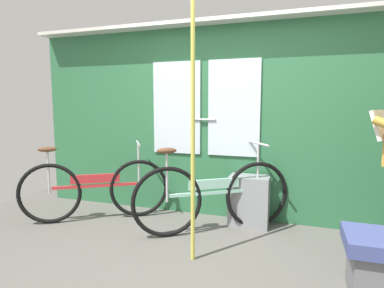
{
  "coord_description": "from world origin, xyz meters",
  "views": [
    {
      "loc": [
        0.87,
        -2.46,
        1.33
      ],
      "look_at": [
        -0.21,
        0.76,
        0.92
      ],
      "focal_mm": 29.95,
      "sensor_mm": 36.0,
      "label": 1
    }
  ],
  "objects_px": {
    "bicycle_near_door": "(213,196)",
    "handrail_pole": "(193,131)",
    "trash_bin_by_wall": "(249,201)",
    "bicycle_leaning_behind": "(95,189)"
  },
  "relations": [
    {
      "from": "bicycle_near_door",
      "to": "handrail_pole",
      "type": "relative_size",
      "value": 0.65
    },
    {
      "from": "trash_bin_by_wall",
      "to": "bicycle_near_door",
      "type": "bearing_deg",
      "value": -136.7
    },
    {
      "from": "bicycle_near_door",
      "to": "bicycle_leaning_behind",
      "type": "height_order",
      "value": "bicycle_near_door"
    },
    {
      "from": "bicycle_leaning_behind",
      "to": "trash_bin_by_wall",
      "type": "xyz_separation_m",
      "value": [
        1.72,
        0.4,
        -0.09
      ]
    },
    {
      "from": "bicycle_near_door",
      "to": "trash_bin_by_wall",
      "type": "xyz_separation_m",
      "value": [
        0.33,
        0.31,
        -0.11
      ]
    },
    {
      "from": "trash_bin_by_wall",
      "to": "handrail_pole",
      "type": "height_order",
      "value": "handrail_pole"
    },
    {
      "from": "bicycle_near_door",
      "to": "bicycle_leaning_behind",
      "type": "relative_size",
      "value": 1.01
    },
    {
      "from": "bicycle_near_door",
      "to": "handrail_pole",
      "type": "xyz_separation_m",
      "value": [
        -0.01,
        -0.65,
        0.73
      ]
    },
    {
      "from": "handrail_pole",
      "to": "bicycle_near_door",
      "type": "bearing_deg",
      "value": 89.28
    },
    {
      "from": "handrail_pole",
      "to": "bicycle_leaning_behind",
      "type": "bearing_deg",
      "value": 158.09
    }
  ]
}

